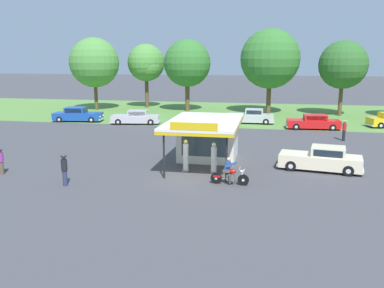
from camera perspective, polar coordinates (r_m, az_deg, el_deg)
The scene contains 19 objects.
ground_plane at distance 24.33m, azimuth -0.76°, elevation -4.72°, with size 300.00×300.00×0.00m, color #424247.
grass_verge_strip at distance 53.48m, azimuth 5.75°, elevation 4.44°, with size 120.00×24.00×0.01m, color #56843D.
service_station_kiosk at distance 28.03m, azimuth 2.21°, elevation 1.23°, with size 4.61×7.75×3.47m.
gas_pump_nearside at distance 25.30m, azimuth -0.89°, elevation -1.86°, with size 0.44×0.44×2.05m.
gas_pump_offside at distance 25.02m, azimuth 3.10°, elevation -2.16°, with size 0.44×0.44×1.94m.
motorcycle_with_rider at distance 22.88m, azimuth 5.27°, elevation -4.15°, with size 2.19×0.70×1.58m.
featured_classic_sedan at distance 26.91m, azimuth 17.84°, elevation -2.10°, with size 5.40×2.55×1.57m.
parked_car_back_row_centre_left at distance 42.48m, azimuth 16.83°, elevation 2.94°, with size 5.47×2.09×1.47m.
parked_car_back_row_centre at distance 44.86m, azimuth 8.39°, elevation 3.83°, with size 5.18×1.90×1.59m.
parked_car_second_row_spare at distance 44.36m, azimuth -7.94°, elevation 3.71°, with size 5.52×2.55×1.49m.
parked_car_back_row_centre_right at distance 47.57m, azimuth -15.89°, elevation 3.98°, with size 5.75×2.56×1.61m.
bystander_admiring_sedan at distance 27.37m, azimuth -25.44°, elevation -2.19°, with size 0.35×0.35×1.58m.
bystander_standing_back_lot at distance 23.58m, azimuth -17.62°, elevation -3.46°, with size 0.38×0.38×1.75m.
bystander_leaning_by_kiosk at distance 37.20m, azimuth 20.75°, elevation 1.88°, with size 0.39×0.39×1.77m.
tree_oak_right at distance 58.99m, azimuth -6.41°, elevation 11.22°, with size 5.30×5.30×9.06m.
tree_oak_far_left at distance 52.73m, azimuth 11.07°, elevation 11.62°, with size 7.51×7.51×10.72m.
tree_oak_distant_spare at distance 57.41m, azimuth -13.74°, elevation 10.98°, with size 6.72×6.72×9.81m.
tree_oak_centre at distance 53.12m, azimuth 20.76°, elevation 10.33°, with size 5.86×5.86×9.18m.
tree_oak_left at distance 54.65m, azimuth -0.68°, elevation 11.26°, with size 6.27×6.27×9.51m.
Camera 1 is at (4.72, -22.81, 7.01)m, focal length 37.67 mm.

